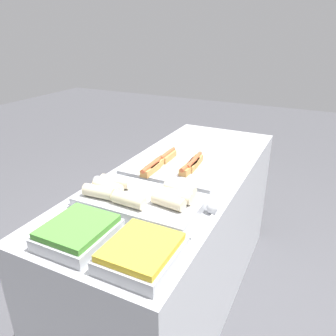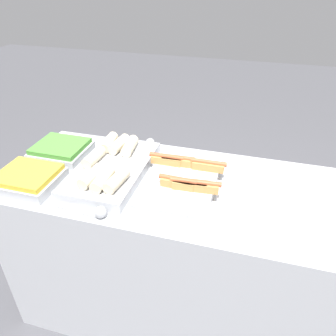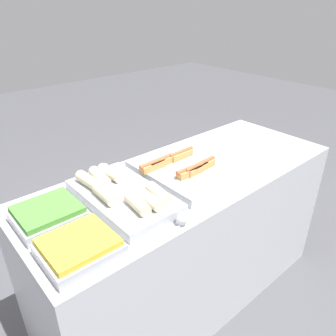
# 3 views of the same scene
# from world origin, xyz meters

# --- Properties ---
(ground_plane) EXTENTS (12.00, 12.00, 0.00)m
(ground_plane) POSITION_xyz_m (0.00, 0.00, 0.00)
(ground_plane) COLOR #4C4C51
(counter) EXTENTS (1.82, 0.70, 0.90)m
(counter) POSITION_xyz_m (0.00, 0.00, 0.45)
(counter) COLOR #B7BABF
(counter) RESTS_ON ground_plane
(tray_hotdogs) EXTENTS (0.37, 0.52, 0.10)m
(tray_hotdogs) POSITION_xyz_m (-0.07, 0.00, 0.93)
(tray_hotdogs) COLOR #B7BABF
(tray_hotdogs) RESTS_ON counter
(tray_wraps) EXTENTS (0.31, 0.55, 0.10)m
(tray_wraps) POSITION_xyz_m (-0.42, 0.00, 0.94)
(tray_wraps) COLOR #B7BABF
(tray_wraps) RESTS_ON counter
(tray_side_front) EXTENTS (0.27, 0.24, 0.07)m
(tray_side_front) POSITION_xyz_m (-0.74, -0.19, 0.93)
(tray_side_front) COLOR #B7BABF
(tray_side_front) RESTS_ON counter
(tray_side_back) EXTENTS (0.27, 0.24, 0.07)m
(tray_side_back) POSITION_xyz_m (-0.74, 0.08, 0.93)
(tray_side_back) COLOR #B7BABF
(tray_side_back) RESTS_ON counter
(serving_spoon_near) EXTENTS (0.25, 0.05, 0.05)m
(serving_spoon_near) POSITION_xyz_m (-0.35, -0.31, 0.92)
(serving_spoon_near) COLOR #B2B5BA
(serving_spoon_near) RESTS_ON counter
(serving_spoon_far) EXTENTS (0.25, 0.05, 0.05)m
(serving_spoon_far) POSITION_xyz_m (-0.35, 0.31, 0.92)
(serving_spoon_far) COLOR #B2B5BA
(serving_spoon_far) RESTS_ON counter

